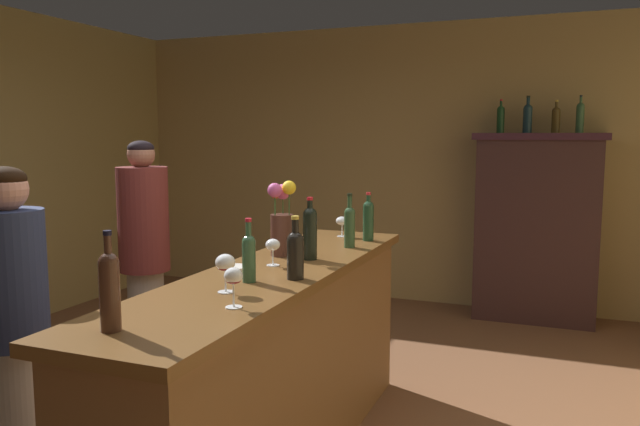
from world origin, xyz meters
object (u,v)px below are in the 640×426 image
at_px(bar_counter, 274,369).
at_px(cheese_plate, 234,267).
at_px(wine_glass_mid, 225,264).
at_px(display_bottle_left, 501,118).
at_px(display_bottle_midright, 580,116).
at_px(wine_bottle_pinot, 249,255).
at_px(wine_glass_rear, 273,246).
at_px(patron_redhead, 13,324).
at_px(flower_arrangement, 282,221).
at_px(wine_glass_spare, 233,278).
at_px(patron_by_cabinet, 145,259).
at_px(wine_bottle_rose, 350,224).
at_px(wine_bottle_malbec, 368,219).
at_px(wine_bottle_merlot, 295,252).
at_px(display_bottle_center, 556,118).
at_px(wine_bottle_chardonnay, 310,231).
at_px(display_cabinet, 537,224).
at_px(wine_glass_front, 342,222).
at_px(wine_bottle_syrah, 110,287).
at_px(display_bottle_midleft, 528,117).

distance_m(bar_counter, cheese_plate, 0.55).
xyz_separation_m(wine_glass_mid, display_bottle_left, (0.72, 3.66, 0.69)).
bearing_deg(bar_counter, display_bottle_midright, 66.28).
distance_m(wine_bottle_pinot, wine_glass_rear, 0.36).
relative_size(bar_counter, patron_redhead, 1.67).
bearing_deg(flower_arrangement, wine_glass_mid, -81.35).
relative_size(wine_glass_rear, wine_glass_spare, 0.88).
xyz_separation_m(bar_counter, patron_by_cabinet, (-1.12, 0.46, 0.39)).
bearing_deg(wine_bottle_rose, patron_by_cabinet, -169.08).
bearing_deg(cheese_plate, wine_glass_rear, 41.94).
distance_m(wine_bottle_malbec, flower_arrangement, 0.70).
distance_m(wine_bottle_rose, wine_glass_rear, 0.66).
bearing_deg(wine_glass_rear, wine_bottle_merlot, -45.42).
relative_size(bar_counter, flower_arrangement, 6.29).
bearing_deg(display_bottle_center, wine_glass_mid, -107.97).
bearing_deg(bar_counter, wine_bottle_chardonnay, 75.71).
relative_size(wine_bottle_chardonnay, wine_glass_spare, 2.12).
bearing_deg(wine_bottle_merlot, wine_glass_mid, -117.26).
bearing_deg(wine_bottle_chardonnay, cheese_plate, -126.93).
height_order(wine_bottle_pinot, wine_bottle_merlot, wine_bottle_merlot).
bearing_deg(display_bottle_midright, wine_glass_rear, -114.85).
distance_m(cheese_plate, display_bottle_center, 3.61).
relative_size(bar_counter, cheese_plate, 18.31).
xyz_separation_m(display_cabinet, wine_glass_mid, (-1.07, -3.66, 0.26)).
bearing_deg(wine_bottle_rose, wine_bottle_chardonnay, -100.55).
bearing_deg(patron_redhead, display_bottle_midright, 27.35).
bearing_deg(patron_redhead, flower_arrangement, 22.50).
distance_m(wine_glass_front, display_bottle_midright, 2.65).
height_order(display_cabinet, cheese_plate, display_cabinet).
relative_size(flower_arrangement, patron_redhead, 0.27).
bearing_deg(wine_bottle_syrah, wine_bottle_pinot, 83.11).
relative_size(wine_bottle_malbec, wine_bottle_merlot, 1.04).
xyz_separation_m(wine_bottle_pinot, wine_bottle_rose, (0.14, 0.99, 0.01)).
relative_size(wine_bottle_merlot, display_bottle_left, 0.97).
bearing_deg(display_bottle_midright, wine_glass_spare, -107.78).
distance_m(wine_bottle_chardonnay, wine_bottle_merlot, 0.46).
bearing_deg(wine_glass_mid, wine_bottle_merlot, 62.74).
height_order(wine_bottle_pinot, wine_bottle_malbec, wine_bottle_malbec).
bearing_deg(wine_glass_rear, display_bottle_left, 75.98).
bearing_deg(patron_redhead, wine_glass_rear, 12.49).
bearing_deg(wine_glass_front, patron_redhead, -115.11).
bearing_deg(wine_bottle_merlot, wine_bottle_pinot, -143.00).
bearing_deg(display_bottle_midright, wine_bottle_syrah, -109.15).
relative_size(wine_glass_mid, patron_by_cabinet, 0.10).
bearing_deg(wine_bottle_rose, wine_bottle_syrah, -97.40).
distance_m(wine_bottle_syrah, display_bottle_midright, 4.55).
distance_m(cheese_plate, display_bottle_midleft, 3.53).
bearing_deg(wine_bottle_merlot, display_bottle_midleft, 76.80).
relative_size(wine_bottle_pinot, wine_glass_rear, 2.10).
xyz_separation_m(wine_bottle_pinot, display_bottle_center, (1.19, 3.46, 0.67)).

